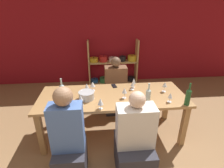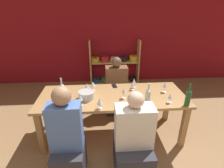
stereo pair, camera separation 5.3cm
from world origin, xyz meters
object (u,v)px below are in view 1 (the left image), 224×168
object	(u,v)px
dining_table	(113,100)
person_near_b	(134,145)
wine_glass_red_b	(132,84)
wine_glass_white_c	(87,86)
wine_glass_red_a	(165,85)
wine_glass_white_b	(93,84)
wine_bottle_amber	(148,95)
shelf_unit	(113,68)
mixing_bowl	(86,95)
cell_phone	(114,86)
wine_bottle_green	(62,90)
person_near_a	(70,147)
wine_glass_empty_a	(170,96)
wine_bottle_dark	(188,96)
wine_glass_white_a	(134,81)
wine_glass_red_c	(124,91)
wine_glass_empty_b	(81,98)
person_far_a	(116,92)
wine_glass_empty_c	(100,102)

from	to	relation	value
dining_table	person_near_b	bearing A→B (deg)	-74.97
wine_glass_red_b	wine_glass_white_c	size ratio (longest dim) A/B	0.81
wine_glass_red_a	wine_glass_white_b	xyz separation A→B (m)	(-1.16, 0.14, -0.01)
wine_bottle_amber	wine_glass_white_b	xyz separation A→B (m)	(-0.80, 0.45, -0.00)
person_near_b	dining_table	bearing A→B (deg)	105.03
shelf_unit	mixing_bowl	world-z (taller)	shelf_unit
wine_glass_red_b	cell_phone	distance (m)	0.34
wine_bottle_green	wine_glass_white_b	world-z (taller)	wine_bottle_green
person_near_a	dining_table	bearing A→B (deg)	51.96
shelf_unit	mixing_bowl	xyz separation A→B (m)	(-0.62, -2.26, 0.36)
wine_glass_empty_a	wine_glass_red_b	world-z (taller)	wine_glass_empty_a
person_near_a	wine_bottle_dark	bearing A→B (deg)	13.35
wine_glass_red_a	wine_glass_red_b	bearing A→B (deg)	166.59
shelf_unit	cell_phone	xyz separation A→B (m)	(-0.16, -1.85, 0.30)
wine_glass_white_a	wine_glass_red_b	world-z (taller)	wine_glass_white_a
wine_glass_red_b	person_near_b	bearing A→B (deg)	-98.92
wine_bottle_green	person_near_a	size ratio (longest dim) A/B	0.24
mixing_bowl	wine_bottle_green	size ratio (longest dim) A/B	0.78
wine_glass_white_a	wine_glass_red_c	xyz separation A→B (m)	(-0.22, -0.36, 0.01)
cell_phone	wine_glass_red_b	bearing A→B (deg)	-28.95
wine_bottle_amber	wine_glass_empty_a	world-z (taller)	wine_bottle_amber
wine_bottle_amber	wine_glass_red_c	bearing A→B (deg)	155.27
wine_bottle_green	wine_glass_empty_a	world-z (taller)	wine_bottle_green
wine_bottle_dark	wine_glass_white_c	bearing A→B (deg)	161.13
wine_glass_empty_b	wine_glass_white_b	bearing A→B (deg)	70.06
wine_glass_white_c	cell_phone	distance (m)	0.53
shelf_unit	wine_glass_white_b	world-z (taller)	shelf_unit
wine_glass_empty_b	person_near_a	size ratio (longest dim) A/B	0.13
wine_glass_white_a	wine_glass_white_c	size ratio (longest dim) A/B	0.99
wine_bottle_amber	wine_glass_empty_a	size ratio (longest dim) A/B	1.99
mixing_bowl	wine_glass_white_a	xyz separation A→B (m)	(0.79, 0.34, 0.05)
person_far_a	person_near_b	distance (m)	1.53
wine_glass_white_a	wine_glass_red_b	xyz separation A→B (m)	(-0.04, -0.09, -0.02)
wine_glass_empty_c	wine_glass_red_b	bearing A→B (deg)	44.98
wine_glass_white_a	wine_glass_red_a	world-z (taller)	wine_glass_white_a
wine_glass_empty_b	cell_phone	distance (m)	0.80
wine_glass_red_b	cell_phone	bearing A→B (deg)	151.05
shelf_unit	wine_glass_empty_b	size ratio (longest dim) A/B	8.13
wine_bottle_dark	person_near_a	xyz separation A→B (m)	(-1.62, -0.38, -0.41)
wine_bottle_dark	person_far_a	xyz separation A→B (m)	(-0.88, 1.15, -0.47)
wine_bottle_amber	person_near_b	xyz separation A→B (m)	(-0.29, -0.50, -0.44)
wine_glass_red_b	person_far_a	xyz separation A→B (m)	(-0.21, 0.60, -0.43)
wine_glass_red_c	mixing_bowl	bearing A→B (deg)	177.36
dining_table	person_far_a	size ratio (longest dim) A/B	1.99
wine_glass_red_b	person_far_a	bearing A→B (deg)	109.54
wine_bottle_dark	wine_glass_empty_c	world-z (taller)	wine_bottle_dark
wine_glass_empty_b	mixing_bowl	bearing A→B (deg)	67.76
person_far_a	person_near_b	xyz separation A→B (m)	(0.07, -1.53, 0.01)
wine_bottle_dark	wine_glass_white_a	world-z (taller)	wine_bottle_dark
wine_glass_red_c	cell_phone	world-z (taller)	wine_glass_red_c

